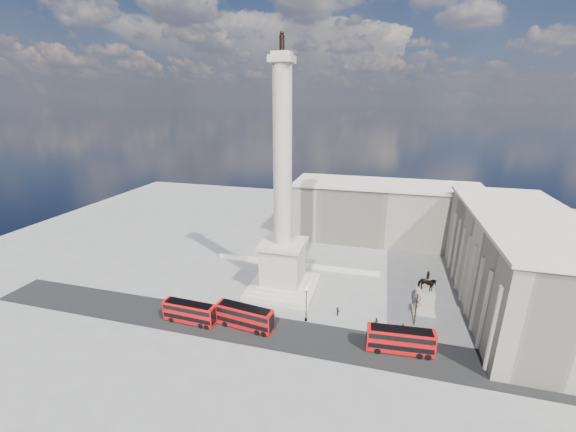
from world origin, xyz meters
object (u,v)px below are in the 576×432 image
(pedestrian_walking, at_px, (403,327))
(red_bus_c, at_px, (401,340))
(red_bus_a, at_px, (190,312))
(red_bus_b, at_px, (245,317))
(pedestrian_standing, at_px, (376,322))
(red_bus_d, at_px, (554,368))
(equestrian_statue, at_px, (425,298))
(victorian_lamp, at_px, (306,302))
(pedestrian_crossing, at_px, (338,311))
(nelsons_column, at_px, (283,232))

(pedestrian_walking, bearing_deg, red_bus_c, -94.70)
(red_bus_a, bearing_deg, red_bus_b, 8.47)
(red_bus_a, distance_m, pedestrian_standing, 33.49)
(red_bus_b, bearing_deg, red_bus_c, 8.13)
(red_bus_d, distance_m, pedestrian_walking, 21.22)
(pedestrian_walking, bearing_deg, red_bus_d, -16.18)
(equestrian_statue, relative_size, pedestrian_standing, 4.77)
(red_bus_d, bearing_deg, red_bus_c, 175.53)
(victorian_lamp, bearing_deg, red_bus_d, -8.24)
(victorian_lamp, bearing_deg, red_bus_a, -163.69)
(victorian_lamp, bearing_deg, red_bus_b, -154.20)
(equestrian_statue, relative_size, pedestrian_crossing, 4.66)
(victorian_lamp, bearing_deg, nelsons_column, 125.41)
(red_bus_b, bearing_deg, pedestrian_crossing, 34.77)
(red_bus_a, distance_m, victorian_lamp, 21.13)
(equestrian_statue, bearing_deg, nelsons_column, 176.99)
(red_bus_a, bearing_deg, victorian_lamp, 18.64)
(nelsons_column, bearing_deg, pedestrian_walking, -20.19)
(red_bus_c, relative_size, red_bus_d, 0.90)
(red_bus_c, height_order, pedestrian_standing, red_bus_c)
(equestrian_statue, xyz_separation_m, pedestrian_walking, (-4.05, -7.42, -2.17))
(victorian_lamp, height_order, equestrian_statue, equestrian_statue)
(pedestrian_walking, bearing_deg, pedestrian_crossing, 172.52)
(red_bus_c, bearing_deg, equestrian_statue, 65.62)
(nelsons_column, bearing_deg, red_bus_b, -100.25)
(pedestrian_standing, bearing_deg, red_bus_a, 10.47)
(victorian_lamp, height_order, pedestrian_standing, victorian_lamp)
(nelsons_column, bearing_deg, red_bus_d, -19.33)
(red_bus_b, bearing_deg, red_bus_a, -166.73)
(nelsons_column, bearing_deg, equestrian_statue, -3.01)
(nelsons_column, height_order, red_bus_b, nelsons_column)
(red_bus_d, xyz_separation_m, victorian_lamp, (-37.09, 5.37, 1.52))
(red_bus_a, relative_size, pedestrian_crossing, 5.36)
(victorian_lamp, relative_size, pedestrian_standing, 3.77)
(red_bus_c, relative_size, pedestrian_crossing, 5.74)
(red_bus_b, xyz_separation_m, victorian_lamp, (9.94, 4.81, 1.80))
(red_bus_c, xyz_separation_m, pedestrian_crossing, (-10.95, 7.57, -1.30))
(red_bus_a, distance_m, red_bus_d, 57.29)
(pedestrian_crossing, bearing_deg, red_bus_b, 80.55)
(red_bus_a, height_order, equestrian_statue, equestrian_statue)
(nelsons_column, relative_size, pedestrian_standing, 27.52)
(red_bus_c, bearing_deg, victorian_lamp, 160.65)
(nelsons_column, height_order, pedestrian_crossing, nelsons_column)
(pedestrian_standing, distance_m, pedestrian_crossing, 7.24)
(nelsons_column, xyz_separation_m, red_bus_d, (44.33, -15.55, -10.42))
(red_bus_c, height_order, equestrian_statue, equestrian_statue)
(pedestrian_standing, relative_size, pedestrian_crossing, 0.98)
(red_bus_d, height_order, pedestrian_standing, red_bus_d)
(nelsons_column, xyz_separation_m, pedestrian_walking, (24.24, -8.91, -12.07))
(red_bus_a, relative_size, red_bus_c, 0.93)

